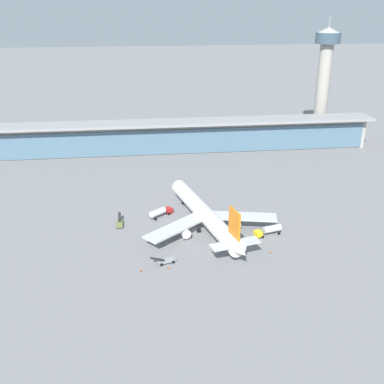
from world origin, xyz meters
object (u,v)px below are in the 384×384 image
object	(u,v)px
service_truck_near_nose_olive	(120,223)
service_truck_mid_apron_grey	(165,261)
airliner_on_stand	(206,215)
service_truck_by_tail_yellow	(269,230)
safety_cone_charlie	(141,270)
safety_cone_delta	(216,255)
service_truck_under_wing_red	(160,212)
control_tower	(324,73)
safety_cone_echo	(169,267)
safety_cone_bravo	(270,252)
safety_cone_alpha	(167,261)

from	to	relation	value
service_truck_near_nose_olive	service_truck_mid_apron_grey	xyz separation A→B (m)	(12.73, -24.44, 0.00)
service_truck_near_nose_olive	service_truck_mid_apron_grey	bearing A→B (deg)	-62.50
airliner_on_stand	service_truck_by_tail_yellow	distance (m)	19.73
service_truck_mid_apron_grey	airliner_on_stand	bearing A→B (deg)	54.01
service_truck_mid_apron_grey	safety_cone_charlie	bearing A→B (deg)	-155.17
service_truck_mid_apron_grey	service_truck_by_tail_yellow	distance (m)	34.55
service_truck_mid_apron_grey	safety_cone_delta	distance (m)	14.27
airliner_on_stand	service_truck_by_tail_yellow	xyz separation A→B (m)	(18.43, -6.37, -3.01)
safety_cone_delta	airliner_on_stand	bearing A→B (deg)	91.22
service_truck_under_wing_red	service_truck_mid_apron_grey	size ratio (longest dim) A/B	1.18
control_tower	service_truck_under_wing_red	bearing A→B (deg)	-135.39
safety_cone_charlie	safety_cone_echo	size ratio (longest dim) A/B	1.00
airliner_on_stand	safety_cone_charlie	size ratio (longest dim) A/B	79.34
service_truck_by_tail_yellow	control_tower	bearing A→B (deg)	61.88
service_truck_under_wing_red	safety_cone_bravo	world-z (taller)	service_truck_under_wing_red
airliner_on_stand	safety_cone_echo	distance (m)	25.61
safety_cone_bravo	control_tower	bearing A→B (deg)	63.11
service_truck_mid_apron_grey	safety_cone_alpha	xyz separation A→B (m)	(0.37, 0.47, -0.49)
safety_cone_alpha	safety_cone_delta	xyz separation A→B (m)	(13.73, 1.69, 0.00)
safety_cone_bravo	safety_cone_echo	distance (m)	29.38
service_truck_mid_apron_grey	safety_cone_bravo	xyz separation A→B (m)	(29.64, 2.08, -0.49)
safety_cone_alpha	safety_cone_delta	bearing A→B (deg)	7.02
service_truck_near_nose_olive	service_truck_mid_apron_grey	world-z (taller)	same
safety_cone_echo	control_tower	bearing A→B (deg)	53.70
service_truck_under_wing_red	safety_cone_delta	world-z (taller)	service_truck_under_wing_red
service_truck_near_nose_olive	service_truck_under_wing_red	bearing A→B (deg)	20.42
service_truck_near_nose_olive	safety_cone_alpha	distance (m)	27.32
control_tower	safety_cone_echo	world-z (taller)	control_tower
service_truck_near_nose_olive	safety_cone_delta	world-z (taller)	service_truck_near_nose_olive
service_truck_mid_apron_grey	service_truck_by_tail_yellow	xyz separation A→B (m)	(32.18, 12.55, 0.90)
service_truck_under_wing_red	service_truck_mid_apron_grey	xyz separation A→B (m)	(-0.32, -29.30, -0.90)
service_truck_mid_apron_grey	safety_cone_charlie	size ratio (longest dim) A/B	9.87
service_truck_near_nose_olive	safety_cone_delta	size ratio (longest dim) A/B	9.75
safety_cone_bravo	safety_cone_charlie	world-z (taller)	same
service_truck_under_wing_red	safety_cone_alpha	xyz separation A→B (m)	(0.04, -28.83, -1.39)
airliner_on_stand	service_truck_mid_apron_grey	xyz separation A→B (m)	(-13.74, -18.92, -3.91)
airliner_on_stand	safety_cone_delta	size ratio (longest dim) A/B	79.34
safety_cone_echo	service_truck_under_wing_red	bearing A→B (deg)	90.56
service_truck_under_wing_red	service_truck_by_tail_yellow	size ratio (longest dim) A/B	0.92
service_truck_near_nose_olive	control_tower	xyz separation A→B (m)	(99.36, 90.01, 31.30)
service_truck_near_nose_olive	safety_cone_alpha	size ratio (longest dim) A/B	9.75
airliner_on_stand	service_truck_by_tail_yellow	size ratio (longest dim) A/B	6.25
service_truck_under_wing_red	service_truck_near_nose_olive	bearing A→B (deg)	-159.58
service_truck_near_nose_olive	control_tower	world-z (taller)	control_tower
airliner_on_stand	service_truck_near_nose_olive	xyz separation A→B (m)	(-26.47, 5.52, -3.91)
airliner_on_stand	safety_cone_bravo	size ratio (longest dim) A/B	79.34
airliner_on_stand	service_truck_mid_apron_grey	size ratio (longest dim) A/B	8.04
airliner_on_stand	service_truck_by_tail_yellow	world-z (taller)	airliner_on_stand
service_truck_mid_apron_grey	safety_cone_echo	size ratio (longest dim) A/B	9.87
safety_cone_charlie	airliner_on_stand	bearing A→B (deg)	47.19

